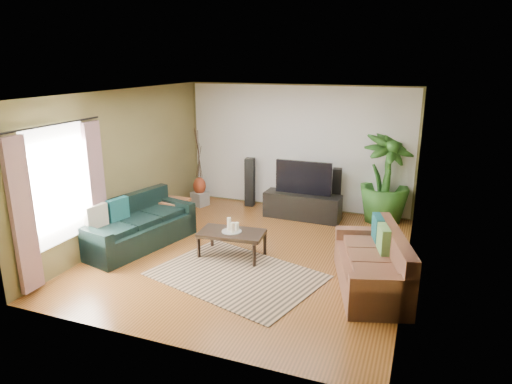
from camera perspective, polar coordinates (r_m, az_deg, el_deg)
The scene contains 28 objects.
floor at distance 7.87m, azimuth -0.52°, elevation -7.74°, with size 5.50×5.50×0.00m, color brown.
ceiling at distance 7.20m, azimuth -0.58°, elevation 12.27°, with size 5.50×5.50×0.00m, color white.
wall_back at distance 9.97m, azimuth 5.23°, elevation 5.51°, with size 5.00×5.00×0.00m, color olive.
wall_front at distance 5.08m, azimuth -11.94°, elevation -5.51°, with size 5.00×5.00×0.00m, color olive.
wall_left at distance 8.63m, azimuth -16.24°, elevation 3.22°, with size 5.50×5.50×0.00m, color olive.
wall_right at distance 6.95m, azimuth 19.04°, elevation -0.12°, with size 5.50×5.50×0.00m, color olive.
backwall_panel at distance 9.96m, azimuth 5.21°, elevation 5.51°, with size 4.90×4.90×0.00m, color white.
window_pane at distance 7.43m, azimuth -23.46°, elevation 0.85°, with size 1.80×1.80×0.00m, color white.
curtain_near at distance 6.97m, azimuth -27.15°, elevation -2.73°, with size 0.08×0.35×2.20m, color gray.
curtain_far at distance 7.99m, azimuth -19.33°, elevation 0.45°, with size 0.08×0.35×2.20m, color gray.
curtain_rod at distance 7.23m, azimuth -23.98°, elevation 7.70°, with size 0.03×0.03×1.90m, color black.
sofa_left at distance 8.33m, azimuth -14.58°, elevation -3.75°, with size 2.07×0.89×0.85m, color black.
sofa_right at distance 6.82m, azimuth 14.16°, elevation -8.33°, with size 1.87×0.84×0.85m, color brown.
area_rug at distance 7.14m, azimuth -2.43°, elevation -10.35°, with size 2.44×1.73×0.01m, color tan.
coffee_table at distance 7.72m, azimuth -3.03°, elevation -6.50°, with size 1.07×0.59×0.44m, color black.
candle_tray at distance 7.63m, azimuth -3.05°, elevation -4.93°, with size 0.33×0.33×0.01m, color gray.
candle_tall at distance 7.64m, azimuth -3.39°, elevation -3.99°, with size 0.07×0.07×0.21m, color white.
candle_mid at distance 7.55m, azimuth -2.91°, elevation -4.43°, with size 0.07×0.07×0.17m, color #EFE5CA.
candle_short at distance 7.63m, azimuth -2.40°, elevation -4.32°, with size 0.07×0.07×0.14m, color #F3EDCD.
tv_stand at distance 9.53m, azimuth 5.80°, elevation -1.76°, with size 1.59×0.48×0.53m, color black.
television at distance 9.38m, azimuth 5.94°, elevation 1.81°, with size 1.16×0.06×0.69m, color black.
speaker_left at distance 10.24m, azimuth -0.77°, elevation 1.25°, with size 0.20×0.22×1.09m, color black.
speaker_right at distance 9.72m, azimuth 10.01°, elevation -0.04°, with size 0.18×0.20×1.02m, color black.
potted_plant at distance 9.51m, azimuth 15.83°, elevation 1.66°, with size 1.01×1.01×1.81m, color #25551C.
plant_pot at distance 9.72m, azimuth 15.48°, elevation -2.76°, with size 0.33×0.33×0.26m, color black.
pedestal at distance 10.42m, azimuth -7.02°, elevation -0.83°, with size 0.31×0.31×0.31m, color gray.
vase at distance 10.34m, azimuth -7.08°, elevation 0.76°, with size 0.29×0.29×0.40m, color maroon.
side_table at distance 9.17m, azimuth -10.18°, elevation -2.62°, with size 0.52×0.52×0.55m, color brown.
Camera 1 is at (2.62, -6.69, 3.21)m, focal length 32.00 mm.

